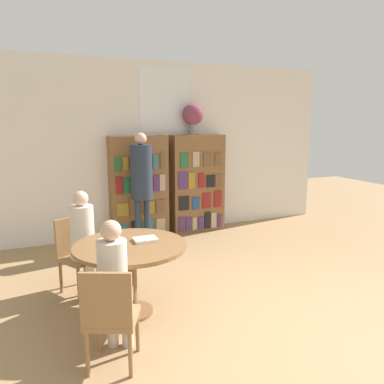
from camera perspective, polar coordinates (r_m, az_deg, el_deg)
The scene contains 12 objects.
ground_plane at distance 3.80m, azimuth 17.29°, elevation -21.34°, with size 16.00×16.00×0.00m, color #9E7A51.
wall_back at distance 6.70m, azimuth -4.15°, elevation 6.61°, with size 6.40×0.07×3.00m.
bookshelf_left at distance 6.44m, azimuth -8.11°, elevation 0.66°, with size 0.97×0.34×1.75m.
bookshelf_right at distance 6.80m, azimuth 0.81°, elevation 1.29°, with size 0.97×0.34×1.75m.
flower_vase at distance 6.67m, azimuth 0.11°, elevation 11.58°, with size 0.37×0.37×0.54m.
reading_table at distance 3.94m, azimuth -9.36°, elevation -9.68°, with size 1.15×1.15×0.76m.
chair_near_camera at distance 3.18m, azimuth -12.39°, elevation -17.72°, with size 0.53×0.53×0.88m.
chair_left_side at distance 4.65m, azimuth -17.20°, elevation -8.56°, with size 0.55×0.55×0.88m.
seated_reader_left at distance 4.45m, azimuth -15.97°, elevation -6.65°, with size 0.39×0.41×1.22m.
seated_reader_right at distance 3.25m, azimuth -11.76°, elevation -13.23°, with size 0.35×0.39×1.22m.
librarian_standing at distance 5.90m, azimuth -7.70°, elevation 2.29°, with size 0.34×0.61×1.82m.
open_book_on_table at distance 3.97m, azimuth -7.14°, elevation -7.19°, with size 0.24×0.18×0.03m.
Camera 1 is at (-2.17, -2.41, 1.99)m, focal length 35.00 mm.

